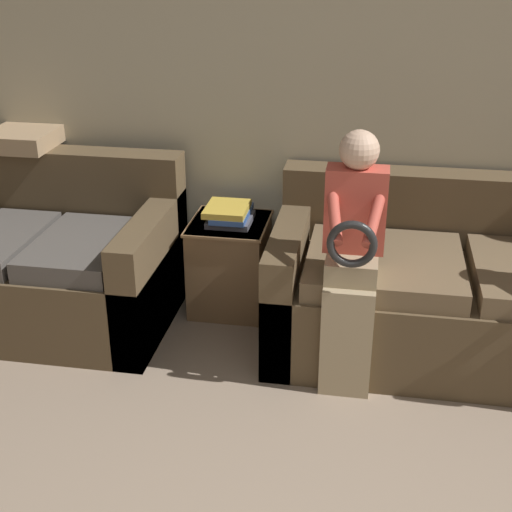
% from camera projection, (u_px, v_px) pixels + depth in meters
% --- Properties ---
extents(wall_back, '(6.83, 0.06, 2.55)m').
position_uv_depth(wall_back, '(396.00, 88.00, 3.87)').
color(wall_back, '#BCB293').
rests_on(wall_back, ground_plane).
extents(couch_main, '(1.99, 0.99, 0.86)m').
position_uv_depth(couch_main, '(461.00, 293.00, 3.75)').
color(couch_main, brown).
rests_on(couch_main, ground_plane).
extents(couch_side, '(1.37, 0.96, 0.90)m').
position_uv_depth(couch_side, '(52.00, 264.00, 4.06)').
color(couch_side, brown).
rests_on(couch_side, ground_plane).
extents(child_left_seated, '(0.29, 0.38, 1.25)m').
position_uv_depth(child_left_seated, '(353.00, 251.00, 3.31)').
color(child_left_seated, tan).
rests_on(child_left_seated, ground_plane).
extents(side_shelf, '(0.44, 0.47, 0.54)m').
position_uv_depth(side_shelf, '(230.00, 264.00, 4.17)').
color(side_shelf, brown).
rests_on(side_shelf, ground_plane).
extents(book_stack, '(0.26, 0.32, 0.10)m').
position_uv_depth(book_stack, '(230.00, 214.00, 4.03)').
color(book_stack, '#4C4C56').
rests_on(book_stack, side_shelf).
extents(throw_pillow, '(0.37, 0.37, 0.10)m').
position_uv_depth(throw_pillow, '(22.00, 139.00, 4.14)').
color(throw_pillow, '#A38460').
rests_on(throw_pillow, couch_side).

